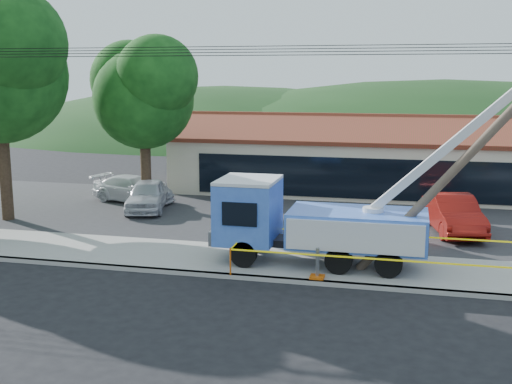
{
  "coord_description": "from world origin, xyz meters",
  "views": [
    {
      "loc": [
        6.62,
        -18.37,
        6.96
      ],
      "look_at": [
        0.96,
        5.0,
        2.53
      ],
      "focal_mm": 45.0,
      "sensor_mm": 36.0,
      "label": 1
    }
  ],
  "objects_px": {
    "leaning_pole": "(473,151)",
    "car_red": "(452,235)",
    "utility_truck": "(315,220)",
    "car_white": "(134,203)",
    "car_silver": "(148,212)"
  },
  "relations": [
    {
      "from": "car_silver",
      "to": "car_white",
      "type": "xyz_separation_m",
      "value": [
        -1.62,
        1.9,
        0.0
      ]
    },
    {
      "from": "utility_truck",
      "to": "car_red",
      "type": "distance_m",
      "value": 8.24
    },
    {
      "from": "leaning_pole",
      "to": "car_silver",
      "type": "bearing_deg",
      "value": 152.59
    },
    {
      "from": "utility_truck",
      "to": "leaning_pole",
      "type": "xyz_separation_m",
      "value": [
        5.26,
        -0.38,
        2.69
      ]
    },
    {
      "from": "car_white",
      "to": "utility_truck",
      "type": "bearing_deg",
      "value": -114.57
    },
    {
      "from": "car_red",
      "to": "car_white",
      "type": "distance_m",
      "value": 16.81
    },
    {
      "from": "utility_truck",
      "to": "car_red",
      "type": "relative_size",
      "value": 2.43
    },
    {
      "from": "car_silver",
      "to": "utility_truck",
      "type": "bearing_deg",
      "value": -51.5
    },
    {
      "from": "utility_truck",
      "to": "car_red",
      "type": "height_order",
      "value": "utility_truck"
    },
    {
      "from": "utility_truck",
      "to": "car_white",
      "type": "distance_m",
      "value": 14.72
    },
    {
      "from": "leaning_pole",
      "to": "car_red",
      "type": "height_order",
      "value": "leaning_pole"
    },
    {
      "from": "utility_truck",
      "to": "leaning_pole",
      "type": "distance_m",
      "value": 5.91
    },
    {
      "from": "utility_truck",
      "to": "leaning_pole",
      "type": "relative_size",
      "value": 1.52
    },
    {
      "from": "leaning_pole",
      "to": "car_red",
      "type": "xyz_separation_m",
      "value": [
        -0.05,
        6.51,
        -4.45
      ]
    },
    {
      "from": "utility_truck",
      "to": "car_silver",
      "type": "relative_size",
      "value": 2.67
    }
  ]
}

